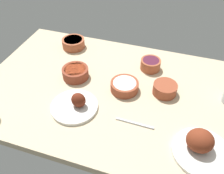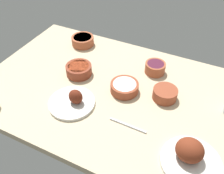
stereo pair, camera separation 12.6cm
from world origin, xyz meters
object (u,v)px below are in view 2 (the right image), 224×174
(bowl_cream, at_px, (124,87))
(bowl_potatoes, at_px, (165,93))
(bowl_onions, at_px, (155,67))
(fork_loose, at_px, (128,125))
(plate_center_main, at_px, (73,101))
(bowl_soup, at_px, (83,40))
(bowl_sauce, at_px, (79,69))
(plate_near_viewer, at_px, (190,156))

(bowl_cream, bearing_deg, bowl_potatoes, -168.55)
(bowl_potatoes, distance_m, bowl_onions, 0.21)
(bowl_cream, bearing_deg, fork_loose, 117.70)
(plate_center_main, bearing_deg, bowl_soup, -64.24)
(fork_loose, bearing_deg, plate_center_main, 179.74)
(bowl_cream, bearing_deg, bowl_onions, -112.76)
(bowl_sauce, bearing_deg, plate_near_viewer, 157.75)
(bowl_soup, bearing_deg, fork_loose, 137.10)
(bowl_potatoes, xyz_separation_m, fork_loose, (0.10, 0.25, -0.03))
(bowl_potatoes, bearing_deg, bowl_onions, -58.06)
(bowl_soup, bearing_deg, bowl_onions, 172.30)
(bowl_onions, xyz_separation_m, bowl_soup, (0.52, -0.07, -0.00))
(plate_center_main, relative_size, bowl_onions, 2.01)
(fork_loose, bearing_deg, bowl_soup, 138.31)
(bowl_sauce, bearing_deg, plate_center_main, 114.29)
(fork_loose, bearing_deg, bowl_potatoes, 69.91)
(bowl_onions, bearing_deg, plate_center_main, 55.94)
(plate_center_main, height_order, fork_loose, plate_center_main)
(plate_center_main, distance_m, bowl_potatoes, 0.46)
(plate_center_main, relative_size, plate_near_viewer, 0.95)
(bowl_potatoes, height_order, bowl_soup, same)
(plate_center_main, distance_m, bowl_cream, 0.27)
(plate_near_viewer, height_order, fork_loose, plate_near_viewer)
(plate_center_main, xyz_separation_m, bowl_sauce, (0.10, -0.21, 0.01))
(plate_near_viewer, height_order, bowl_onions, plate_near_viewer)
(bowl_potatoes, distance_m, bowl_sauce, 0.49)
(bowl_potatoes, xyz_separation_m, bowl_onions, (0.11, -0.18, 0.00))
(bowl_potatoes, relative_size, bowl_onions, 1.07)
(bowl_onions, relative_size, fork_loose, 0.63)
(bowl_soup, bearing_deg, bowl_potatoes, 158.42)
(plate_near_viewer, distance_m, bowl_soup, 0.98)
(bowl_potatoes, height_order, fork_loose, bowl_potatoes)
(bowl_soup, bearing_deg, bowl_cream, 145.70)
(plate_near_viewer, distance_m, bowl_potatoes, 0.36)
(plate_center_main, bearing_deg, bowl_sauce, -65.71)
(bowl_sauce, bearing_deg, bowl_soup, -63.10)
(plate_center_main, relative_size, bowl_soup, 1.61)
(bowl_cream, relative_size, bowl_potatoes, 1.19)
(bowl_onions, distance_m, fork_loose, 0.42)
(bowl_sauce, relative_size, fork_loose, 0.80)
(bowl_potatoes, relative_size, bowl_soup, 0.86)
(plate_near_viewer, xyz_separation_m, bowl_potatoes, (0.19, -0.30, -0.01))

